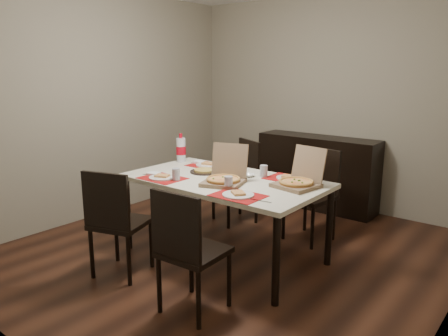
{
  "coord_description": "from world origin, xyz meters",
  "views": [
    {
      "loc": [
        2.41,
        -3.1,
        1.74
      ],
      "look_at": [
        0.02,
        -0.12,
        0.85
      ],
      "focal_mm": 35.0,
      "sensor_mm": 36.0,
      "label": 1
    }
  ],
  "objects_px": {
    "soda_bottle": "(181,150)",
    "chair_near_right": "(187,247)",
    "sideboard": "(317,172)",
    "chair_near_left": "(115,219)",
    "chair_far_left": "(240,177)",
    "chair_far_right": "(314,190)",
    "dining_table": "(224,186)",
    "dip_bowl": "(249,175)",
    "pizza_box_center": "(225,177)"
  },
  "relations": [
    {
      "from": "dining_table",
      "to": "chair_near_right",
      "type": "height_order",
      "value": "chair_near_right"
    },
    {
      "from": "dining_table",
      "to": "pizza_box_center",
      "type": "xyz_separation_m",
      "value": [
        0.11,
        -0.13,
        0.12
      ]
    },
    {
      "from": "chair_near_right",
      "to": "chair_far_left",
      "type": "bearing_deg",
      "value": 116.13
    },
    {
      "from": "chair_far_left",
      "to": "pizza_box_center",
      "type": "distance_m",
      "value": 1.21
    },
    {
      "from": "sideboard",
      "to": "dip_bowl",
      "type": "relative_size",
      "value": 14.44
    },
    {
      "from": "chair_near_right",
      "to": "soda_bottle",
      "type": "height_order",
      "value": "soda_bottle"
    },
    {
      "from": "chair_far_left",
      "to": "dip_bowl",
      "type": "distance_m",
      "value": 0.96
    },
    {
      "from": "sideboard",
      "to": "chair_near_left",
      "type": "distance_m",
      "value": 2.8
    },
    {
      "from": "pizza_box_center",
      "to": "dip_bowl",
      "type": "bearing_deg",
      "value": 86.16
    },
    {
      "from": "dip_bowl",
      "to": "chair_far_right",
      "type": "bearing_deg",
      "value": 67.45
    },
    {
      "from": "soda_bottle",
      "to": "chair_far_right",
      "type": "bearing_deg",
      "value": 27.48
    },
    {
      "from": "chair_far_left",
      "to": "chair_far_right",
      "type": "bearing_deg",
      "value": 2.28
    },
    {
      "from": "dining_table",
      "to": "chair_near_left",
      "type": "height_order",
      "value": "chair_near_left"
    },
    {
      "from": "chair_near_left",
      "to": "chair_far_right",
      "type": "height_order",
      "value": "same"
    },
    {
      "from": "sideboard",
      "to": "chair_far_right",
      "type": "distance_m",
      "value": 1.07
    },
    {
      "from": "chair_near_left",
      "to": "chair_near_right",
      "type": "distance_m",
      "value": 0.87
    },
    {
      "from": "sideboard",
      "to": "chair_far_left",
      "type": "bearing_deg",
      "value": -114.51
    },
    {
      "from": "soda_bottle",
      "to": "chair_near_right",
      "type": "bearing_deg",
      "value": -44.65
    },
    {
      "from": "chair_near_left",
      "to": "dip_bowl",
      "type": "relative_size",
      "value": 8.95
    },
    {
      "from": "chair_far_left",
      "to": "chair_far_right",
      "type": "xyz_separation_m",
      "value": [
        0.91,
        0.04,
        0.0
      ]
    },
    {
      "from": "dining_table",
      "to": "soda_bottle",
      "type": "bearing_deg",
      "value": 160.65
    },
    {
      "from": "chair_near_right",
      "to": "soda_bottle",
      "type": "bearing_deg",
      "value": 135.35
    },
    {
      "from": "chair_near_left",
      "to": "dip_bowl",
      "type": "xyz_separation_m",
      "value": [
        0.58,
        1.08,
        0.25
      ]
    },
    {
      "from": "chair_near_right",
      "to": "pizza_box_center",
      "type": "xyz_separation_m",
      "value": [
        -0.31,
        0.8,
        0.29
      ]
    },
    {
      "from": "chair_far_right",
      "to": "pizza_box_center",
      "type": "height_order",
      "value": "pizza_box_center"
    },
    {
      "from": "sideboard",
      "to": "dip_bowl",
      "type": "height_order",
      "value": "sideboard"
    },
    {
      "from": "dip_bowl",
      "to": "dining_table",
      "type": "bearing_deg",
      "value": -122.18
    },
    {
      "from": "chair_near_right",
      "to": "chair_far_right",
      "type": "xyz_separation_m",
      "value": [
        0.02,
        1.86,
        0.0
      ]
    },
    {
      "from": "sideboard",
      "to": "chair_far_right",
      "type": "xyz_separation_m",
      "value": [
        0.46,
        -0.96,
        0.06
      ]
    },
    {
      "from": "chair_far_left",
      "to": "chair_far_right",
      "type": "distance_m",
      "value": 0.91
    },
    {
      "from": "chair_near_right",
      "to": "chair_far_left",
      "type": "distance_m",
      "value": 2.03
    },
    {
      "from": "chair_near_left",
      "to": "chair_far_right",
      "type": "relative_size",
      "value": 1.0
    },
    {
      "from": "sideboard",
      "to": "soda_bottle",
      "type": "xyz_separation_m",
      "value": [
        -0.79,
        -1.61,
        0.43
      ]
    },
    {
      "from": "dining_table",
      "to": "chair_far_right",
      "type": "relative_size",
      "value": 1.94
    },
    {
      "from": "chair_near_left",
      "to": "chair_far_right",
      "type": "xyz_separation_m",
      "value": [
        0.88,
        1.81,
        0.0
      ]
    },
    {
      "from": "chair_near_left",
      "to": "chair_far_left",
      "type": "bearing_deg",
      "value": 90.98
    },
    {
      "from": "chair_far_left",
      "to": "soda_bottle",
      "type": "bearing_deg",
      "value": -118.61
    },
    {
      "from": "sideboard",
      "to": "chair_near_left",
      "type": "relative_size",
      "value": 1.61
    },
    {
      "from": "sideboard",
      "to": "dip_bowl",
      "type": "distance_m",
      "value": 1.73
    },
    {
      "from": "chair_near_left",
      "to": "pizza_box_center",
      "type": "height_order",
      "value": "pizza_box_center"
    },
    {
      "from": "dining_table",
      "to": "chair_near_right",
      "type": "xyz_separation_m",
      "value": [
        0.41,
        -0.93,
        -0.17
      ]
    },
    {
      "from": "chair_near_left",
      "to": "dip_bowl",
      "type": "distance_m",
      "value": 1.25
    },
    {
      "from": "dining_table",
      "to": "chair_near_right",
      "type": "distance_m",
      "value": 1.03
    },
    {
      "from": "dining_table",
      "to": "chair_near_left",
      "type": "bearing_deg",
      "value": -117.21
    },
    {
      "from": "chair_near_left",
      "to": "soda_bottle",
      "type": "height_order",
      "value": "soda_bottle"
    },
    {
      "from": "dining_table",
      "to": "chair_far_left",
      "type": "relative_size",
      "value": 1.94
    },
    {
      "from": "soda_bottle",
      "to": "chair_far_left",
      "type": "bearing_deg",
      "value": 61.39
    },
    {
      "from": "chair_far_right",
      "to": "pizza_box_center",
      "type": "distance_m",
      "value": 1.15
    },
    {
      "from": "chair_near_left",
      "to": "dip_bowl",
      "type": "height_order",
      "value": "chair_near_left"
    },
    {
      "from": "sideboard",
      "to": "chair_near_right",
      "type": "bearing_deg",
      "value": -81.15
    }
  ]
}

